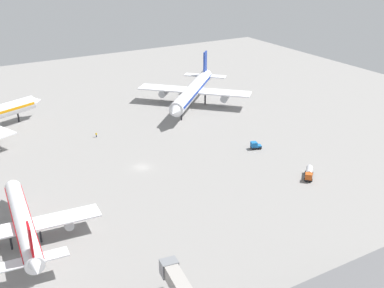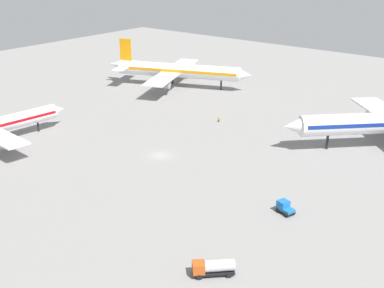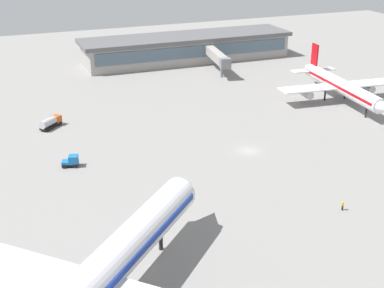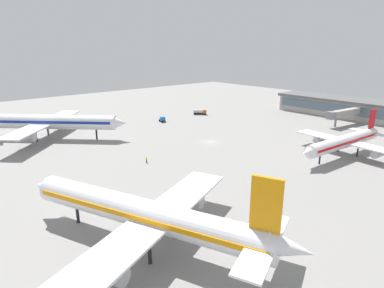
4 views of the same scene
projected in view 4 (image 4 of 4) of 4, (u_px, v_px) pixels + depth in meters
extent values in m
plane|color=gray|center=(210.00, 142.00, 111.35)|extent=(288.00, 288.00, 0.00)
cube|color=#9E9993|center=(354.00, 110.00, 147.91)|extent=(69.56, 16.63, 7.48)
cube|color=#4C6070|center=(347.00, 110.00, 142.26)|extent=(66.78, 0.30, 3.85)
cube|color=#59595B|center=(356.00, 101.00, 146.66)|extent=(72.34, 17.29, 1.28)
cylinder|color=white|center=(51.00, 122.00, 113.73)|extent=(36.57, 36.71, 5.13)
cone|color=white|center=(119.00, 123.00, 112.16)|extent=(7.08, 7.08, 4.88)
cube|color=navy|center=(51.00, 121.00, 113.62)|extent=(35.32, 35.46, 0.92)
cube|color=white|center=(45.00, 123.00, 114.03)|extent=(36.71, 36.57, 0.46)
cylinder|color=#A5A8AD|center=(61.00, 120.00, 126.40)|extent=(6.28, 6.29, 2.82)
cylinder|color=#A5A8AD|center=(26.00, 137.00, 102.69)|extent=(6.28, 6.29, 2.82)
cylinder|color=black|center=(97.00, 134.00, 113.97)|extent=(0.62, 0.62, 3.59)
cylinder|color=black|center=(48.00, 131.00, 119.16)|extent=(0.62, 0.62, 3.59)
cylinder|color=black|center=(36.00, 137.00, 111.31)|extent=(0.62, 0.62, 3.59)
cylinder|color=white|center=(344.00, 142.00, 95.67)|extent=(6.79, 34.64, 3.79)
cone|color=white|center=(307.00, 153.00, 85.34)|extent=(3.92, 4.09, 3.60)
cone|color=white|center=(374.00, 131.00, 105.85)|extent=(3.43, 4.98, 3.03)
cube|color=red|center=(344.00, 141.00, 95.59)|extent=(6.74, 33.28, 0.68)
cube|color=white|center=(347.00, 142.00, 96.75)|extent=(33.08, 8.35, 0.34)
cylinder|color=#A5A8AD|center=(378.00, 154.00, 90.05)|extent=(2.47, 4.64, 2.08)
cylinder|color=#A5A8AD|center=(320.00, 139.00, 104.23)|extent=(2.47, 4.64, 2.08)
cube|color=white|center=(370.00, 133.00, 104.29)|extent=(13.31, 4.22, 0.27)
cube|color=red|center=(372.00, 119.00, 102.97)|extent=(0.70, 3.33, 6.06)
cylinder|color=black|center=(320.00, 160.00, 89.82)|extent=(0.45, 0.45, 2.65)
cylinder|color=black|center=(357.00, 153.00, 95.82)|extent=(0.45, 0.45, 2.65)
cylinder|color=black|center=(338.00, 148.00, 100.51)|extent=(0.45, 0.45, 2.65)
cylinder|color=white|center=(144.00, 213.00, 51.90)|extent=(42.13, 20.86, 4.79)
cone|color=white|center=(45.00, 187.00, 61.90)|extent=(6.15, 6.02, 4.55)
cone|color=white|center=(291.00, 248.00, 41.70)|extent=(6.99, 5.81, 3.83)
cube|color=orange|center=(144.00, 211.00, 51.80)|extent=(40.55, 20.29, 0.86)
cube|color=white|center=(156.00, 219.00, 51.10)|extent=(22.05, 40.93, 0.43)
cylinder|color=#A5A8AD|center=(107.00, 271.00, 41.70)|extent=(6.24, 4.57, 2.63)
cylinder|color=#A5A8AD|center=(189.00, 199.00, 61.49)|extent=(6.24, 4.57, 2.63)
cube|color=white|center=(263.00, 243.00, 43.32)|extent=(9.85, 16.79, 0.34)
cube|color=orange|center=(266.00, 205.00, 41.65)|extent=(4.07, 2.06, 7.66)
cylinder|color=black|center=(78.00, 215.00, 59.65)|extent=(0.57, 0.57, 3.35)
cylinder|color=black|center=(150.00, 254.00, 48.31)|extent=(0.57, 0.57, 3.35)
cylinder|color=black|center=(175.00, 229.00, 54.86)|extent=(0.57, 0.57, 3.35)
cube|color=black|center=(200.00, 113.00, 156.21)|extent=(5.81, 5.78, 0.30)
cube|color=#BF4C19|center=(205.00, 112.00, 155.78)|extent=(2.62, 2.62, 1.60)
cube|color=#3F596B|center=(206.00, 111.00, 155.63)|extent=(1.18, 1.19, 0.90)
cylinder|color=#B7B7BC|center=(198.00, 111.00, 155.97)|extent=(4.46, 4.44, 1.80)
cylinder|color=black|center=(205.00, 113.00, 157.01)|extent=(0.78, 0.78, 0.80)
cylinder|color=black|center=(204.00, 114.00, 155.19)|extent=(0.78, 0.78, 0.80)
cylinder|color=black|center=(196.00, 113.00, 157.32)|extent=(0.78, 0.78, 0.80)
cylinder|color=black|center=(195.00, 114.00, 155.50)|extent=(0.78, 0.78, 0.80)
cube|color=black|center=(162.00, 120.00, 141.28)|extent=(3.61, 2.74, 0.30)
cube|color=#1966B2|center=(163.00, 119.00, 140.40)|extent=(2.27, 2.34, 1.60)
cube|color=#3F596B|center=(163.00, 118.00, 139.60)|extent=(0.54, 1.55, 0.90)
cube|color=#1966B2|center=(162.00, 119.00, 141.95)|extent=(1.89, 2.22, 0.50)
cylinder|color=black|center=(165.00, 121.00, 140.72)|extent=(0.85, 0.52, 0.80)
cylinder|color=black|center=(161.00, 122.00, 139.98)|extent=(0.85, 0.52, 0.80)
cylinder|color=black|center=(163.00, 120.00, 142.68)|extent=(0.85, 0.52, 0.80)
cylinder|color=black|center=(159.00, 121.00, 141.93)|extent=(0.85, 0.52, 0.80)
cylinder|color=#1E2338|center=(147.00, 161.00, 91.09)|extent=(0.38, 0.38, 0.85)
cylinder|color=yellow|center=(146.00, 159.00, 90.88)|extent=(0.46, 0.46, 0.60)
sphere|color=tan|center=(146.00, 158.00, 90.76)|extent=(0.22, 0.22, 0.22)
cylinder|color=yellow|center=(147.00, 159.00, 90.74)|extent=(0.10, 0.10, 0.54)
cylinder|color=yellow|center=(146.00, 159.00, 91.01)|extent=(0.10, 0.10, 0.54)
cube|color=#9E9993|center=(345.00, 113.00, 134.12)|extent=(5.13, 18.15, 2.80)
cylinder|color=slate|center=(335.00, 122.00, 131.81)|extent=(0.90, 0.90, 3.80)
cube|color=slate|center=(331.00, 116.00, 128.93)|extent=(3.43, 2.82, 3.08)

